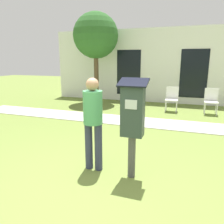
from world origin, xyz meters
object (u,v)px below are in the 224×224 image
at_px(person_standing, 93,117).
at_px(outdoor_chair_right, 211,99).
at_px(parking_meter, 133,116).
at_px(outdoor_chair_middle, 172,97).
at_px(outdoor_chair_left, 136,96).

relative_size(person_standing, outdoor_chair_right, 1.76).
distance_m(parking_meter, outdoor_chair_middle, 5.09).
xyz_separation_m(outdoor_chair_left, outdoor_chair_right, (2.65, 0.10, 0.00)).
bearing_deg(person_standing, outdoor_chair_middle, 80.68).
relative_size(person_standing, outdoor_chair_left, 1.76).
xyz_separation_m(outdoor_chair_middle, outdoor_chair_right, (1.32, 0.01, 0.00)).
height_order(parking_meter, outdoor_chair_right, parking_meter).
bearing_deg(outdoor_chair_left, person_standing, -88.02).
distance_m(person_standing, outdoor_chair_middle, 5.12).
bearing_deg(person_standing, parking_meter, -2.18).
bearing_deg(outdoor_chair_right, person_standing, -118.58).
distance_m(outdoor_chair_middle, outdoor_chair_right, 1.32).
height_order(outdoor_chair_left, outdoor_chair_right, same).
distance_m(outdoor_chair_left, outdoor_chair_right, 2.65).
bearing_deg(outdoor_chair_middle, outdoor_chair_left, -158.17).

